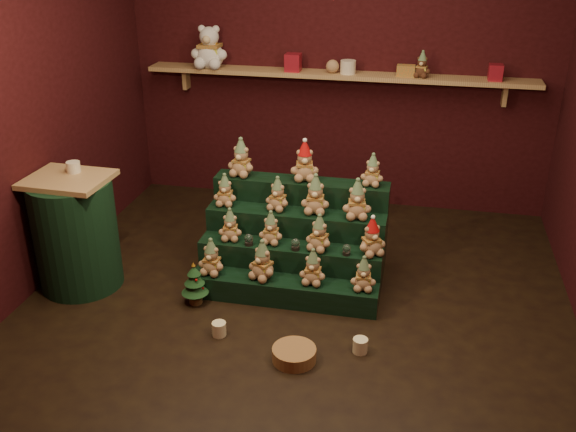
% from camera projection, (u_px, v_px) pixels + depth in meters
% --- Properties ---
extents(ground, '(4.00, 4.00, 0.00)m').
position_uv_depth(ground, '(296.00, 303.00, 4.77)').
color(ground, black).
rests_on(ground, ground).
extents(back_wall, '(4.00, 0.10, 2.80)m').
position_uv_depth(back_wall, '(340.00, 60.00, 6.00)').
color(back_wall, black).
rests_on(back_wall, ground).
extents(front_wall, '(4.00, 0.10, 2.80)m').
position_uv_depth(front_wall, '(188.00, 277.00, 2.37)').
color(front_wall, black).
rests_on(front_wall, ground).
extents(left_wall, '(0.10, 4.00, 2.80)m').
position_uv_depth(left_wall, '(16.00, 104.00, 4.57)').
color(left_wall, black).
rests_on(left_wall, ground).
extents(back_shelf, '(3.60, 0.26, 0.24)m').
position_uv_depth(back_shelf, '(337.00, 75.00, 5.89)').
color(back_shelf, tan).
rests_on(back_shelf, ground).
extents(riser_tier_front, '(1.40, 0.22, 0.18)m').
position_uv_depth(riser_tier_front, '(284.00, 291.00, 4.76)').
color(riser_tier_front, black).
rests_on(riser_tier_front, ground).
extents(riser_tier_midfront, '(1.40, 0.22, 0.36)m').
position_uv_depth(riser_tier_midfront, '(290.00, 266.00, 4.92)').
color(riser_tier_midfront, black).
rests_on(riser_tier_midfront, ground).
extents(riser_tier_midback, '(1.40, 0.22, 0.54)m').
position_uv_depth(riser_tier_midback, '(296.00, 243.00, 5.08)').
color(riser_tier_midback, black).
rests_on(riser_tier_midback, ground).
extents(riser_tier_back, '(1.40, 0.22, 0.72)m').
position_uv_depth(riser_tier_back, '(301.00, 221.00, 5.23)').
color(riser_tier_back, black).
rests_on(riser_tier_back, ground).
extents(teddy_0, '(0.22, 0.20, 0.28)m').
position_uv_depth(teddy_0, '(211.00, 257.00, 4.76)').
color(teddy_0, '#AA7D5E').
rests_on(teddy_0, riser_tier_front).
extents(teddy_1, '(0.28, 0.27, 0.30)m').
position_uv_depth(teddy_1, '(263.00, 260.00, 4.69)').
color(teddy_1, '#AA7D5E').
rests_on(teddy_1, riser_tier_front).
extents(teddy_2, '(0.20, 0.18, 0.27)m').
position_uv_depth(teddy_2, '(313.00, 267.00, 4.64)').
color(teddy_2, '#AA7D5E').
rests_on(teddy_2, riser_tier_front).
extents(teddy_3, '(0.20, 0.18, 0.25)m').
position_uv_depth(teddy_3, '(364.00, 274.00, 4.56)').
color(teddy_3, '#AA7D5E').
rests_on(teddy_3, riser_tier_front).
extents(teddy_4, '(0.20, 0.18, 0.25)m').
position_uv_depth(teddy_4, '(230.00, 225.00, 4.88)').
color(teddy_4, '#AA7D5E').
rests_on(teddy_4, riser_tier_midfront).
extents(teddy_5, '(0.18, 0.16, 0.25)m').
position_uv_depth(teddy_5, '(271.00, 228.00, 4.83)').
color(teddy_5, '#AA7D5E').
rests_on(teddy_5, riser_tier_midfront).
extents(teddy_6, '(0.24, 0.23, 0.28)m').
position_uv_depth(teddy_6, '(319.00, 233.00, 4.73)').
color(teddy_6, '#AA7D5E').
rests_on(teddy_6, riser_tier_midfront).
extents(teddy_7, '(0.27, 0.27, 0.29)m').
position_uv_depth(teddy_7, '(372.00, 237.00, 4.66)').
color(teddy_7, '#AA7D5E').
rests_on(teddy_7, riser_tier_midfront).
extents(teddy_8, '(0.19, 0.17, 0.25)m').
position_uv_depth(teddy_8, '(225.00, 190.00, 5.03)').
color(teddy_8, '#AA7D5E').
rests_on(teddy_8, riser_tier_midback).
extents(teddy_9, '(0.22, 0.21, 0.26)m').
position_uv_depth(teddy_9, '(278.00, 194.00, 4.95)').
color(teddy_9, '#AA7D5E').
rests_on(teddy_9, riser_tier_midback).
extents(teddy_10, '(0.23, 0.21, 0.30)m').
position_uv_depth(teddy_10, '(315.00, 194.00, 4.89)').
color(teddy_10, '#AA7D5E').
rests_on(teddy_10, riser_tier_midback).
extents(teddy_11, '(0.24, 0.22, 0.30)m').
position_uv_depth(teddy_11, '(357.00, 199.00, 4.81)').
color(teddy_11, '#AA7D5E').
rests_on(teddy_11, riser_tier_midback).
extents(teddy_12, '(0.25, 0.23, 0.30)m').
position_uv_depth(teddy_12, '(241.00, 158.00, 5.11)').
color(teddy_12, '#AA7D5E').
rests_on(teddy_12, riser_tier_back).
extents(teddy_13, '(0.26, 0.24, 0.31)m').
position_uv_depth(teddy_13, '(305.00, 161.00, 5.02)').
color(teddy_13, '#AA7D5E').
rests_on(teddy_13, riser_tier_back).
extents(teddy_14, '(0.19, 0.18, 0.25)m').
position_uv_depth(teddy_14, '(373.00, 170.00, 4.93)').
color(teddy_14, '#AA7D5E').
rests_on(teddy_14, riser_tier_back).
extents(snow_globe_a, '(0.07, 0.07, 0.09)m').
position_uv_depth(snow_globe_a, '(249.00, 240.00, 4.83)').
color(snow_globe_a, black).
rests_on(snow_globe_a, riser_tier_midfront).
extents(snow_globe_b, '(0.07, 0.07, 0.09)m').
position_uv_depth(snow_globe_b, '(295.00, 244.00, 4.76)').
color(snow_globe_b, black).
rests_on(snow_globe_b, riser_tier_midfront).
extents(snow_globe_c, '(0.06, 0.06, 0.08)m').
position_uv_depth(snow_globe_c, '(347.00, 250.00, 4.69)').
color(snow_globe_c, black).
rests_on(snow_globe_c, riser_tier_midfront).
extents(side_table, '(0.62, 0.62, 0.90)m').
position_uv_depth(side_table, '(76.00, 233.00, 4.85)').
color(side_table, tan).
rests_on(side_table, ground).
extents(table_ornament, '(0.10, 0.10, 0.08)m').
position_uv_depth(table_ornament, '(73.00, 167.00, 4.73)').
color(table_ornament, beige).
rests_on(table_ornament, side_table).
extents(mini_christmas_tree, '(0.20, 0.20, 0.34)m').
position_uv_depth(mini_christmas_tree, '(195.00, 283.00, 4.71)').
color(mini_christmas_tree, '#4D371B').
rests_on(mini_christmas_tree, ground).
extents(mug_left, '(0.10, 0.10, 0.10)m').
position_uv_depth(mug_left, '(219.00, 329.00, 4.39)').
color(mug_left, beige).
rests_on(mug_left, ground).
extents(mug_right, '(0.10, 0.10, 0.10)m').
position_uv_depth(mug_right, '(360.00, 345.00, 4.22)').
color(mug_right, beige).
rests_on(mug_right, ground).
extents(wicker_basket, '(0.30, 0.30, 0.09)m').
position_uv_depth(wicker_basket, '(294.00, 354.00, 4.14)').
color(wicker_basket, '#9B6E3E').
rests_on(wicker_basket, ground).
extents(white_bear, '(0.35, 0.32, 0.49)m').
position_uv_depth(white_bear, '(209.00, 41.00, 5.98)').
color(white_bear, white).
rests_on(white_bear, back_shelf).
extents(brown_bear, '(0.19, 0.17, 0.22)m').
position_uv_depth(brown_bear, '(422.00, 65.00, 5.66)').
color(brown_bear, '#4A2A18').
rests_on(brown_bear, back_shelf).
extents(gift_tin_red_a, '(0.14, 0.14, 0.16)m').
position_uv_depth(gift_tin_red_a, '(293.00, 62.00, 5.90)').
color(gift_tin_red_a, maroon).
rests_on(gift_tin_red_a, back_shelf).
extents(gift_tin_cream, '(0.14, 0.14, 0.12)m').
position_uv_depth(gift_tin_cream, '(348.00, 67.00, 5.82)').
color(gift_tin_cream, beige).
rests_on(gift_tin_cream, back_shelf).
extents(gift_tin_red_b, '(0.12, 0.12, 0.14)m').
position_uv_depth(gift_tin_red_b, '(495.00, 72.00, 5.57)').
color(gift_tin_red_b, maroon).
rests_on(gift_tin_red_b, back_shelf).
extents(shelf_plush_ball, '(0.12, 0.12, 0.12)m').
position_uv_depth(shelf_plush_ball, '(333.00, 66.00, 5.84)').
color(shelf_plush_ball, '#AA7D5E').
rests_on(shelf_plush_ball, back_shelf).
extents(scarf_gift_box, '(0.16, 0.10, 0.10)m').
position_uv_depth(scarf_gift_box, '(406.00, 71.00, 5.72)').
color(scarf_gift_box, orange).
rests_on(scarf_gift_box, back_shelf).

